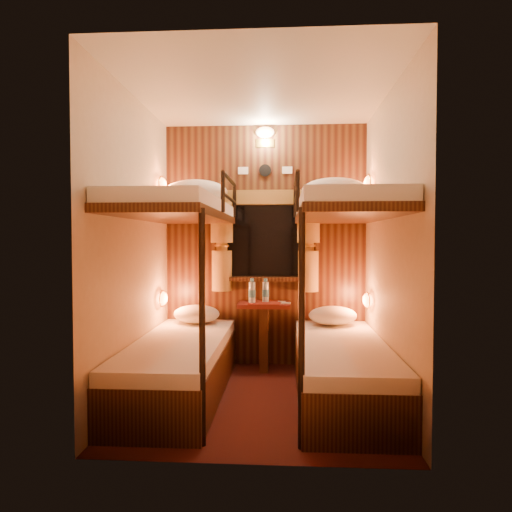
# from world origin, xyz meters

# --- Properties ---
(floor) EXTENTS (2.10, 2.10, 0.00)m
(floor) POSITION_xyz_m (0.00, 0.00, 0.00)
(floor) COLOR #3B1410
(floor) RESTS_ON ground
(ceiling) EXTENTS (2.10, 2.10, 0.00)m
(ceiling) POSITION_xyz_m (0.00, 0.00, 2.40)
(ceiling) COLOR silver
(ceiling) RESTS_ON wall_back
(wall_back) EXTENTS (2.40, 0.00, 2.40)m
(wall_back) POSITION_xyz_m (0.00, 1.05, 1.20)
(wall_back) COLOR #C6B293
(wall_back) RESTS_ON floor
(wall_front) EXTENTS (2.40, 0.00, 2.40)m
(wall_front) POSITION_xyz_m (0.00, -1.05, 1.20)
(wall_front) COLOR #C6B293
(wall_front) RESTS_ON floor
(wall_left) EXTENTS (0.00, 2.40, 2.40)m
(wall_left) POSITION_xyz_m (-1.00, 0.00, 1.20)
(wall_left) COLOR #C6B293
(wall_left) RESTS_ON floor
(wall_right) EXTENTS (0.00, 2.40, 2.40)m
(wall_right) POSITION_xyz_m (1.00, 0.00, 1.20)
(wall_right) COLOR #C6B293
(wall_right) RESTS_ON floor
(back_panel) EXTENTS (2.00, 0.03, 2.40)m
(back_panel) POSITION_xyz_m (0.00, 1.04, 1.20)
(back_panel) COLOR black
(back_panel) RESTS_ON floor
(bunk_left) EXTENTS (0.72, 1.90, 1.82)m
(bunk_left) POSITION_xyz_m (-0.65, 0.07, 0.56)
(bunk_left) COLOR black
(bunk_left) RESTS_ON floor
(bunk_right) EXTENTS (0.72, 1.90, 1.82)m
(bunk_right) POSITION_xyz_m (0.65, 0.07, 0.56)
(bunk_right) COLOR black
(bunk_right) RESTS_ON floor
(window) EXTENTS (1.00, 0.12, 0.79)m
(window) POSITION_xyz_m (0.00, 1.00, 1.18)
(window) COLOR black
(window) RESTS_ON back_panel
(curtains) EXTENTS (1.10, 0.22, 1.00)m
(curtains) POSITION_xyz_m (0.00, 0.97, 1.26)
(curtains) COLOR olive
(curtains) RESTS_ON back_panel
(back_fixtures) EXTENTS (0.54, 0.09, 0.48)m
(back_fixtures) POSITION_xyz_m (0.00, 1.00, 2.25)
(back_fixtures) COLOR black
(back_fixtures) RESTS_ON back_panel
(reading_lamps) EXTENTS (2.00, 0.20, 1.25)m
(reading_lamps) POSITION_xyz_m (-0.00, 0.70, 1.24)
(reading_lamps) COLOR orange
(reading_lamps) RESTS_ON wall_left
(table) EXTENTS (0.50, 0.34, 0.66)m
(table) POSITION_xyz_m (0.00, 0.85, 0.41)
(table) COLOR #561813
(table) RESTS_ON floor
(bottle_left) EXTENTS (0.07, 0.07, 0.24)m
(bottle_left) POSITION_xyz_m (-0.12, 0.81, 0.75)
(bottle_left) COLOR #99BFE5
(bottle_left) RESTS_ON table
(bottle_right) EXTENTS (0.07, 0.07, 0.23)m
(bottle_right) POSITION_xyz_m (0.01, 0.88, 0.75)
(bottle_right) COLOR #99BFE5
(bottle_right) RESTS_ON table
(sachet_a) EXTENTS (0.09, 0.07, 0.01)m
(sachet_a) POSITION_xyz_m (0.21, 0.80, 0.65)
(sachet_a) COLOR silver
(sachet_a) RESTS_ON table
(sachet_b) EXTENTS (0.08, 0.06, 0.01)m
(sachet_b) POSITION_xyz_m (0.17, 0.92, 0.65)
(sachet_b) COLOR silver
(sachet_b) RESTS_ON table
(pillow_lower_left) EXTENTS (0.45, 0.32, 0.17)m
(pillow_lower_left) POSITION_xyz_m (-0.65, 0.78, 0.54)
(pillow_lower_left) COLOR white
(pillow_lower_left) RESTS_ON bunk_left
(pillow_lower_right) EXTENTS (0.45, 0.32, 0.18)m
(pillow_lower_right) POSITION_xyz_m (0.65, 0.76, 0.54)
(pillow_lower_right) COLOR white
(pillow_lower_right) RESTS_ON bunk_right
(pillow_upper_left) EXTENTS (0.61, 0.44, 0.24)m
(pillow_upper_left) POSITION_xyz_m (-0.65, 0.76, 1.71)
(pillow_upper_left) COLOR white
(pillow_upper_left) RESTS_ON bunk_left
(pillow_upper_right) EXTENTS (0.60, 0.43, 0.24)m
(pillow_upper_right) POSITION_xyz_m (0.65, 0.67, 1.71)
(pillow_upper_right) COLOR white
(pillow_upper_right) RESTS_ON bunk_right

